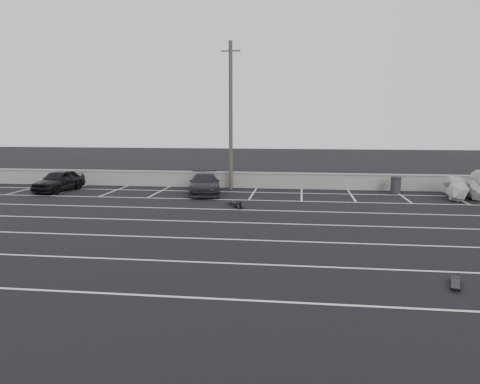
# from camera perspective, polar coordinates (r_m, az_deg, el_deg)

# --- Properties ---
(ground) EXTENTS (120.00, 120.00, 0.00)m
(ground) POSITION_cam_1_polar(r_m,az_deg,el_deg) (18.10, -5.28, -5.65)
(ground) COLOR black
(ground) RESTS_ON ground
(seawall) EXTENTS (50.00, 0.45, 1.06)m
(seawall) POSITION_cam_1_polar(r_m,az_deg,el_deg) (31.60, 0.27, 1.52)
(seawall) COLOR gray
(seawall) RESTS_ON ground
(stall_lines) EXTENTS (36.00, 20.05, 0.01)m
(stall_lines) POSITION_cam_1_polar(r_m,az_deg,el_deg) (22.33, -3.01, -2.88)
(stall_lines) COLOR silver
(stall_lines) RESTS_ON ground
(car_left) EXTENTS (2.07, 4.19, 1.37)m
(car_left) POSITION_cam_1_polar(r_m,az_deg,el_deg) (32.14, -21.21, 1.31)
(car_left) COLOR black
(car_left) RESTS_ON ground
(car_right) EXTENTS (2.69, 4.76, 1.30)m
(car_right) POSITION_cam_1_polar(r_m,az_deg,el_deg) (28.81, -4.33, 1.02)
(car_right) COLOR black
(car_right) RESTS_ON ground
(utility_pole) EXTENTS (1.27, 0.25, 9.51)m
(utility_pole) POSITION_cam_1_polar(r_m,az_deg,el_deg) (30.65, -1.14, 9.29)
(utility_pole) COLOR #4C4238
(utility_pole) RESTS_ON ground
(trash_bin) EXTENTS (0.83, 0.83, 1.04)m
(trash_bin) POSITION_cam_1_polar(r_m,az_deg,el_deg) (30.70, 18.45, 0.83)
(trash_bin) COLOR #262528
(trash_bin) RESTS_ON ground
(person) EXTENTS (2.42, 2.76, 0.43)m
(person) POSITION_cam_1_polar(r_m,az_deg,el_deg) (24.81, -0.59, -1.21)
(person) COLOR black
(person) RESTS_ON ground
(skateboard) EXTENTS (0.47, 0.90, 0.11)m
(skateboard) POSITION_cam_1_polar(r_m,az_deg,el_deg) (14.19, 24.78, -10.12)
(skateboard) COLOR black
(skateboard) RESTS_ON ground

